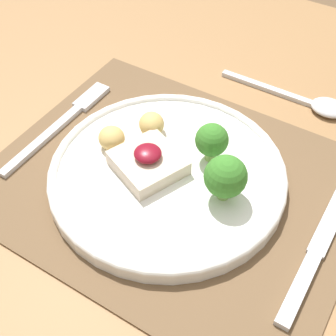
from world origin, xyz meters
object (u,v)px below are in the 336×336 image
knife (314,257)px  fork (65,120)px  spoon (313,103)px  dinner_plate (170,170)px

knife → fork: bearing=175.3°
fork → spoon: size_ratio=1.09×
fork → spoon: spoon is taller
fork → knife: knife is taller
dinner_plate → knife: size_ratio=1.38×
dinner_plate → knife: dinner_plate is taller
dinner_plate → fork: size_ratio=1.38×
fork → dinner_plate: bearing=-3.9°
dinner_plate → spoon: 0.26m
fork → knife: (0.38, -0.03, 0.00)m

